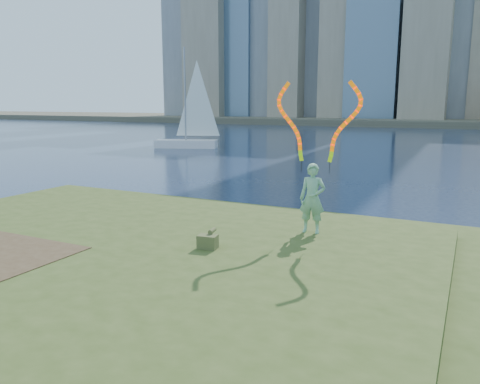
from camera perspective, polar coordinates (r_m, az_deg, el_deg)
The scene contains 6 objects.
ground at distance 12.60m, azimuth -10.01°, elevation -8.50°, with size 320.00×320.00×0.00m, color #1B2844.
grassy_knoll at distance 10.85m, azimuth -17.38°, elevation -10.15°, with size 20.00×18.00×0.80m.
far_shore at distance 104.82m, azimuth 22.77°, elevation 7.98°, with size 320.00×40.00×1.20m, color #4F4A3A.
woman_with_ribbons at distance 12.14m, azimuth 8.93°, elevation 1.49°, with size 2.12×0.50×4.18m.
canvas_bag at distance 10.94m, azimuth -3.91°, elevation -5.97°, with size 0.49×0.55×0.42m.
sailboat at distance 44.44m, azimuth -6.22°, elevation 7.41°, with size 6.03×3.75×9.23m.
Camera 1 is at (7.16, -9.52, 4.11)m, focal length 35.00 mm.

